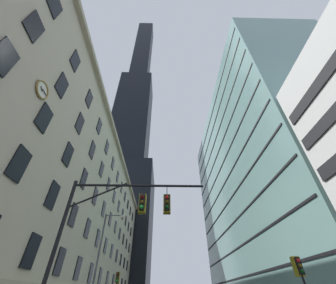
{
  "coord_description": "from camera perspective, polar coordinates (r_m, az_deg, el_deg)",
  "views": [
    {
      "loc": [
        -1.49,
        -8.23,
        1.27
      ],
      "look_at": [
        -0.92,
        18.72,
        22.61
      ],
      "focal_mm": 21.3,
      "sensor_mm": 36.0,
      "label": 1
    }
  ],
  "objects": [
    {
      "name": "traffic_light_near_right",
      "position": [
        16.3,
        33.4,
        -28.13
      ],
      "size": [
        0.4,
        0.63,
        3.22
      ],
      "color": "black",
      "rests_on": "sidewalk_right"
    },
    {
      "name": "street_lamppost",
      "position": [
        23.21,
        -18.25,
        -27.25
      ],
      "size": [
        2.2,
        0.32,
        8.44
      ],
      "color": "#47474C",
      "rests_on": "sidewalk_left"
    },
    {
      "name": "station_building",
      "position": [
        42.95,
        -26.18,
        -18.94
      ],
      "size": [
        15.91,
        70.77,
        25.99
      ],
      "color": "#BCAF93",
      "rests_on": "ground"
    },
    {
      "name": "traffic_signal_mast",
      "position": [
        11.77,
        -12.96,
        -19.68
      ],
      "size": [
        7.79,
        0.63,
        6.68
      ],
      "color": "black",
      "rests_on": "sidewalk_left"
    },
    {
      "name": "traffic_light_far_left",
      "position": [
        27.06,
        -14.31,
        -33.86
      ],
      "size": [
        0.4,
        0.63,
        3.53
      ],
      "color": "black",
      "rests_on": "sidewalk_left"
    },
    {
      "name": "dark_skyscraper",
      "position": [
        104.55,
        -10.95,
        0.53
      ],
      "size": [
        26.64,
        26.64,
        214.51
      ],
      "color": "black",
      "rests_on": "ground"
    },
    {
      "name": "glass_office_midrise",
      "position": [
        48.09,
        24.57,
        -9.69
      ],
      "size": [
        16.18,
        47.41,
        43.37
      ],
      "color": "gray",
      "rests_on": "ground"
    }
  ]
}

